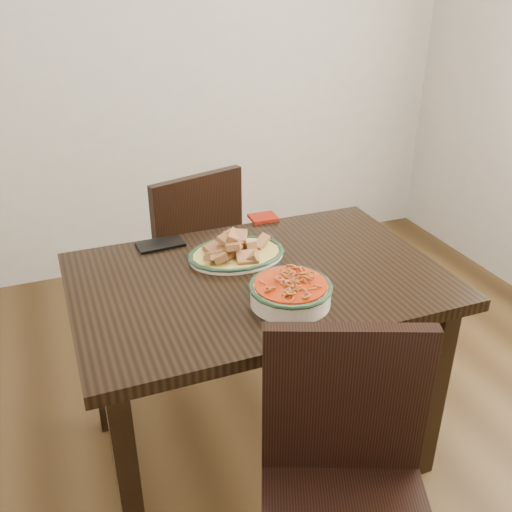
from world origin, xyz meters
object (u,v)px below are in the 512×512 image
object	(u,v)px
dining_table	(258,301)
chair_far	(188,253)
fish_plate	(236,246)
noodle_bowl	(290,290)
chair_near	(346,482)
smartphone	(161,244)

from	to	relation	value
dining_table	chair_far	bearing A→B (deg)	94.26
fish_plate	noodle_bowl	size ratio (longest dim) A/B	1.32
dining_table	fish_plate	distance (m)	0.21
dining_table	noodle_bowl	world-z (taller)	noodle_bowl
chair_far	chair_near	distance (m)	1.36
dining_table	fish_plate	world-z (taller)	fish_plate
chair_far	chair_near	xyz separation A→B (m)	(0.03, -1.36, 0.00)
dining_table	noodle_bowl	distance (m)	0.24
noodle_bowl	dining_table	bearing A→B (deg)	97.88
dining_table	noodle_bowl	size ratio (longest dim) A/B	4.76
dining_table	chair_near	size ratio (longest dim) A/B	1.34
chair_far	chair_near	bearing A→B (deg)	75.37
dining_table	smartphone	world-z (taller)	smartphone
smartphone	fish_plate	bearing A→B (deg)	-42.78
fish_plate	dining_table	bearing A→B (deg)	-80.94
chair_near	smartphone	xyz separation A→B (m)	(-0.23, 0.97, 0.26)
chair_far	dining_table	bearing A→B (deg)	78.21
chair_near	fish_plate	size ratio (longest dim) A/B	2.70
dining_table	chair_near	bearing A→B (deg)	-91.77
chair_near	fish_plate	xyz separation A→B (m)	(-0.00, 0.79, 0.30)
chair_near	noodle_bowl	xyz separation A→B (m)	(0.05, 0.45, 0.29)
fish_plate	smartphone	size ratio (longest dim) A/B	2.01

